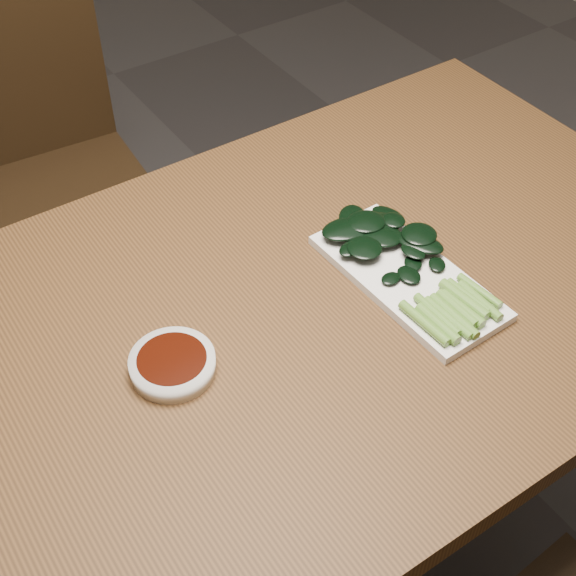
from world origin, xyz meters
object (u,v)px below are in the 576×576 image
Objects in this scene: gai_lan at (401,255)px; serving_plate at (408,277)px; chair_far at (41,168)px; table at (280,345)px; sauce_bowl at (173,364)px.

serving_plate is at bearing -105.30° from gai_lan.
gai_lan is (0.27, -0.91, 0.29)m from chair_far.
gai_lan is (0.20, -0.02, 0.10)m from table.
table is 0.21m from serving_plate.
gai_lan is at bearing -69.45° from chair_far.
serving_plate is at bearing -70.37° from chair_far.
table is 12.25× the size of sauce_bowl.
table is 0.20m from sauce_bowl.
chair_far is at bearing 82.97° from sauce_bowl.
gai_lan is (0.38, -0.01, 0.01)m from sauce_bowl.
chair_far is at bearing 105.32° from serving_plate.
chair_far is (-0.07, 0.89, -0.19)m from table.
table is at bearing -81.50° from chair_far.
chair_far is 0.95m from sauce_bowl.
chair_far is at bearing 94.19° from table.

